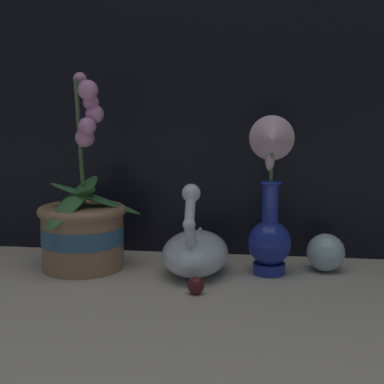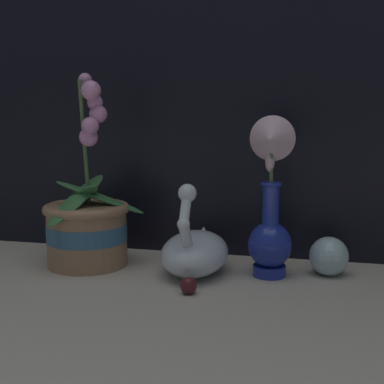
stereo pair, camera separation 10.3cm
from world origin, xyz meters
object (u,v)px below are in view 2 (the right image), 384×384
at_px(blue_vase, 270,209).
at_px(orchid_potted_plant, 87,224).
at_px(swan_figurine, 195,250).
at_px(glass_sphere, 329,256).

bearing_deg(blue_vase, orchid_potted_plant, -179.36).
distance_m(swan_figurine, glass_sphere, 0.26).
bearing_deg(swan_figurine, orchid_potted_plant, 178.42).
distance_m(orchid_potted_plant, glass_sphere, 0.49).
height_order(orchid_potted_plant, swan_figurine, orchid_potted_plant).
xyz_separation_m(blue_vase, glass_sphere, (0.11, 0.04, -0.09)).
xyz_separation_m(orchid_potted_plant, blue_vase, (0.37, 0.00, 0.05)).
height_order(swan_figurine, blue_vase, blue_vase).
relative_size(swan_figurine, glass_sphere, 2.81).
height_order(blue_vase, glass_sphere, blue_vase).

